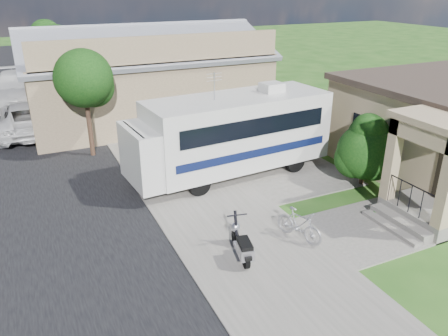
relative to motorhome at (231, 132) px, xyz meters
name	(u,v)px	position (x,y,z in m)	size (l,w,h in m)	color
ground	(274,234)	(-0.78, -4.61, -1.73)	(120.00, 120.00, 0.00)	#1D4913
street_slab	(0,161)	(-8.28, 5.39, -1.72)	(9.00, 80.00, 0.02)	black
sidewalk_slab	(149,139)	(-1.78, 5.39, -1.70)	(4.00, 80.00, 0.06)	#5D5B54
driveway_slab	(248,171)	(0.72, -0.11, -1.71)	(7.00, 6.00, 0.05)	#5D5B54
walk_slab	(375,227)	(2.22, -5.61, -1.71)	(4.00, 3.00, 0.05)	#5D5B54
warehouse	(144,81)	(-0.78, 9.36, 0.26)	(12.50, 8.40, 5.04)	brown
street_tree_a	(86,81)	(-4.48, 4.44, 1.52)	(2.44, 2.40, 4.58)	#301E15
street_tree_b	(59,47)	(-4.48, 14.44, 1.66)	(2.44, 2.40, 4.73)	#301E15
street_tree_c	(47,37)	(-4.48, 23.44, 1.37)	(2.44, 2.40, 4.42)	#301E15
motorhome	(231,132)	(0.00, 0.00, 0.00)	(8.04, 3.10, 4.03)	beige
shrub	(366,149)	(4.05, -2.89, -0.32)	(2.25, 2.14, 2.76)	#301E15
scooter	(242,245)	(-2.27, -5.34, -1.25)	(0.70, 1.62, 1.07)	black
bicycle	(299,227)	(-0.33, -5.19, -1.26)	(0.45, 1.58, 0.95)	#A7A6AE
pickup_truck	(28,117)	(-6.91, 8.96, -0.94)	(2.64, 5.72, 1.59)	silver
van	(17,89)	(-7.22, 15.34, -0.77)	(2.68, 6.60, 1.91)	silver
garden_hose	(378,213)	(2.88, -5.03, -1.65)	(0.34, 0.34, 0.15)	#136013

